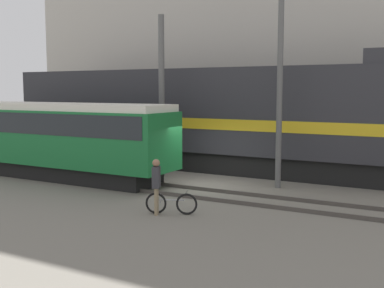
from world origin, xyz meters
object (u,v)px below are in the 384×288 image
at_px(bicycle, 171,204).
at_px(utility_pole_center, 280,95).
at_px(person, 156,181).
at_px(streetcar, 50,135).
at_px(freight_locomotive, 203,117).
at_px(utility_pole_left, 162,97).

bearing_deg(bicycle, utility_pole_center, 74.61).
xyz_separation_m(bicycle, person, (-0.37, -0.30, 0.75)).
bearing_deg(streetcar, person, -22.45).
relative_size(freight_locomotive, person, 12.19).
bearing_deg(bicycle, utility_pole_left, 125.16).
bearing_deg(utility_pole_center, freight_locomotive, 150.75).
distance_m(streetcar, utility_pole_left, 5.36).
xyz_separation_m(freight_locomotive, utility_pole_center, (4.91, -2.75, 1.16)).
distance_m(freight_locomotive, bicycle, 9.39).
height_order(freight_locomotive, bicycle, freight_locomotive).
relative_size(person, utility_pole_center, 0.24).
distance_m(utility_pole_left, utility_pole_center, 5.61).
relative_size(utility_pole_left, utility_pole_center, 0.97).
height_order(streetcar, person, streetcar).
bearing_deg(bicycle, streetcar, 160.27).
relative_size(streetcar, bicycle, 7.82).
relative_size(freight_locomotive, utility_pole_left, 2.99).
bearing_deg(freight_locomotive, bicycle, -68.52).
distance_m(person, utility_pole_left, 7.50).
xyz_separation_m(bicycle, utility_pole_left, (-4.03, 5.73, 3.32)).
height_order(streetcar, utility_pole_left, utility_pole_left).
bearing_deg(bicycle, freight_locomotive, 111.48).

